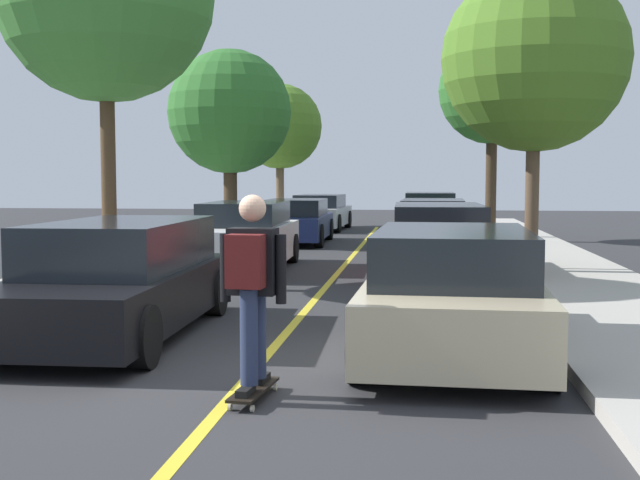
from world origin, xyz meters
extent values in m
plane|color=#2D2D30|center=(0.00, 0.00, 0.00)|extent=(80.00, 80.00, 0.00)
cube|color=gold|center=(0.00, 4.00, 0.00)|extent=(0.12, 39.20, 0.01)
cube|color=black|center=(-1.95, 1.97, 0.49)|extent=(1.85, 4.57, 0.61)
cube|color=black|center=(-1.96, 2.19, 1.08)|extent=(1.61, 3.01, 0.58)
cylinder|color=black|center=(-1.10, 0.42, 0.32)|extent=(0.23, 0.64, 0.64)
cylinder|color=black|center=(-1.17, 3.56, 0.32)|extent=(0.23, 0.64, 0.64)
cylinder|color=black|center=(-2.80, 3.52, 0.32)|extent=(0.23, 0.64, 0.64)
cube|color=white|center=(-1.95, 8.95, 0.55)|extent=(1.84, 4.50, 0.74)
cube|color=black|center=(-1.96, 9.12, 1.15)|extent=(1.58, 2.64, 0.47)
cylinder|color=black|center=(-1.11, 7.44, 0.32)|extent=(0.24, 0.65, 0.64)
cylinder|color=black|center=(-2.70, 7.40, 0.32)|extent=(0.24, 0.65, 0.64)
cylinder|color=black|center=(-1.20, 10.50, 0.32)|extent=(0.24, 0.65, 0.64)
cylinder|color=black|center=(-2.79, 10.45, 0.32)|extent=(0.24, 0.65, 0.64)
cube|color=navy|center=(-1.95, 15.74, 0.49)|extent=(1.87, 4.24, 0.61)
cube|color=black|center=(-1.95, 15.94, 1.03)|extent=(1.63, 2.53, 0.46)
cylinder|color=black|center=(-1.09, 14.35, 0.32)|extent=(0.23, 0.64, 0.64)
cylinder|color=black|center=(-2.78, 14.32, 0.32)|extent=(0.23, 0.64, 0.64)
cylinder|color=black|center=(-1.13, 17.16, 0.32)|extent=(0.23, 0.64, 0.64)
cylinder|color=black|center=(-2.82, 17.14, 0.32)|extent=(0.23, 0.64, 0.64)
cube|color=#B7B7BC|center=(-1.95, 21.72, 0.50)|extent=(1.90, 4.35, 0.64)
cube|color=black|center=(-1.95, 21.65, 1.04)|extent=(1.63, 2.51, 0.45)
cylinder|color=black|center=(-1.19, 20.24, 0.32)|extent=(0.24, 0.65, 0.64)
cylinder|color=black|center=(-2.82, 20.31, 0.32)|extent=(0.24, 0.65, 0.64)
cylinder|color=black|center=(-1.09, 23.13, 0.32)|extent=(0.24, 0.65, 0.64)
cylinder|color=black|center=(-2.71, 23.19, 0.32)|extent=(0.24, 0.65, 0.64)
cube|color=#BCAD89|center=(1.95, 1.44, 0.50)|extent=(1.91, 4.15, 0.64)
cube|color=black|center=(1.95, 1.46, 1.08)|extent=(1.66, 2.76, 0.52)
cylinder|color=black|center=(1.16, 2.81, 0.32)|extent=(0.24, 0.65, 0.64)
cylinder|color=black|center=(2.83, 2.76, 0.32)|extent=(0.24, 0.65, 0.64)
cylinder|color=black|center=(1.08, 0.12, 0.32)|extent=(0.24, 0.65, 0.64)
cylinder|color=black|center=(2.74, 0.07, 0.32)|extent=(0.24, 0.65, 0.64)
cube|color=maroon|center=(1.95, 8.54, 0.53)|extent=(1.95, 4.56, 0.71)
cube|color=black|center=(1.96, 8.38, 1.13)|extent=(1.70, 3.07, 0.49)
cylinder|color=black|center=(1.05, 10.09, 0.32)|extent=(0.23, 0.64, 0.64)
cylinder|color=black|center=(2.79, 10.12, 0.32)|extent=(0.23, 0.64, 0.64)
cylinder|color=black|center=(1.11, 6.96, 0.32)|extent=(0.23, 0.64, 0.64)
cylinder|color=black|center=(2.85, 7.00, 0.32)|extent=(0.23, 0.64, 0.64)
cube|color=#BCAD89|center=(1.95, 14.69, 0.51)|extent=(1.95, 4.28, 0.65)
cube|color=black|center=(1.95, 14.71, 1.07)|extent=(1.69, 2.92, 0.47)
cylinder|color=black|center=(1.13, 16.12, 0.32)|extent=(0.24, 0.65, 0.64)
cylinder|color=black|center=(2.85, 16.08, 0.32)|extent=(0.24, 0.65, 0.64)
cylinder|color=black|center=(1.06, 13.29, 0.32)|extent=(0.24, 0.65, 0.64)
cylinder|color=black|center=(2.77, 13.25, 0.32)|extent=(0.24, 0.65, 0.64)
cube|color=#1E5B33|center=(1.95, 21.29, 0.55)|extent=(1.90, 4.56, 0.74)
cube|color=black|center=(1.95, 21.05, 1.14)|extent=(1.66, 2.62, 0.44)
cylinder|color=black|center=(1.09, 22.87, 0.32)|extent=(0.22, 0.64, 0.64)
cylinder|color=black|center=(2.83, 22.86, 0.32)|extent=(0.22, 0.64, 0.64)
cylinder|color=black|center=(1.07, 19.73, 0.32)|extent=(0.22, 0.64, 0.64)
cylinder|color=black|center=(2.81, 19.71, 0.32)|extent=(0.22, 0.64, 0.64)
cylinder|color=#4C3823|center=(-3.68, 6.12, 2.05)|extent=(0.25, 0.25, 3.81)
cylinder|color=#3D2D1E|center=(-3.68, 15.06, 1.54)|extent=(0.38, 0.38, 2.79)
sphere|color=#2D6B28|center=(-3.68, 15.06, 3.71)|extent=(3.44, 3.44, 3.44)
cylinder|color=brown|center=(-3.68, 23.19, 1.44)|extent=(0.30, 0.30, 2.60)
sphere|color=#4C7A23|center=(-3.68, 23.19, 3.81)|extent=(3.20, 3.20, 3.20)
cylinder|color=brown|center=(3.68, 8.31, 1.58)|extent=(0.25, 0.25, 2.88)
sphere|color=#4C7A23|center=(3.68, 8.31, 4.07)|extent=(3.43, 3.43, 3.43)
cylinder|color=#3D2D1E|center=(3.68, 17.19, 1.83)|extent=(0.32, 0.32, 3.39)
sphere|color=#2D6B28|center=(3.68, 17.19, 4.43)|extent=(3.14, 3.14, 3.14)
cylinder|color=#38383D|center=(3.70, 8.75, 2.84)|extent=(0.12, 0.12, 5.40)
cube|color=black|center=(0.21, -0.54, 0.09)|extent=(0.30, 0.86, 0.02)
cylinder|color=beige|center=(0.15, -0.20, 0.03)|extent=(0.03, 0.06, 0.06)
cylinder|color=beige|center=(0.34, -0.22, 0.03)|extent=(0.03, 0.06, 0.06)
cylinder|color=beige|center=(0.08, -0.87, 0.03)|extent=(0.03, 0.06, 0.06)
cylinder|color=beige|center=(0.27, -0.89, 0.03)|extent=(0.03, 0.06, 0.06)
cube|color=#99999E|center=(0.25, -0.21, 0.07)|extent=(0.10, 0.05, 0.02)
cube|color=#99999E|center=(0.18, -0.88, 0.07)|extent=(0.10, 0.05, 0.02)
cube|color=black|center=(0.23, -0.33, 0.13)|extent=(0.13, 0.27, 0.06)
cube|color=black|center=(0.19, -0.76, 0.13)|extent=(0.13, 0.27, 0.06)
cylinder|color=#283351|center=(0.22, -0.42, 0.57)|extent=(0.16, 0.16, 0.80)
cylinder|color=#283351|center=(0.20, -0.66, 0.57)|extent=(0.16, 0.16, 0.80)
cube|color=black|center=(0.21, -0.54, 1.19)|extent=(0.42, 0.26, 0.56)
sphere|color=tan|center=(0.21, -0.54, 1.63)|extent=(0.23, 0.23, 0.23)
cylinder|color=black|center=(-0.03, -0.52, 1.13)|extent=(0.10, 0.10, 0.58)
cylinder|color=black|center=(0.46, -0.57, 1.13)|extent=(0.10, 0.10, 0.58)
cube|color=#4C1414|center=(0.19, -0.74, 1.21)|extent=(0.32, 0.21, 0.44)
camera|label=1|loc=(1.60, -7.19, 1.89)|focal=45.51mm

